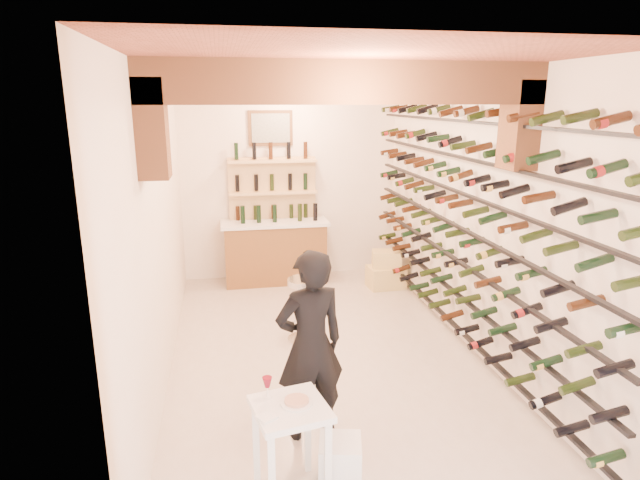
{
  "coord_description": "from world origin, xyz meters",
  "views": [
    {
      "loc": [
        -1.09,
        -5.56,
        2.88
      ],
      "look_at": [
        0.0,
        0.3,
        1.3
      ],
      "focal_mm": 29.74,
      "sensor_mm": 36.0,
      "label": 1
    }
  ],
  "objects_px": {
    "wine_rack": "(455,220)",
    "person": "(310,345)",
    "white_stool": "(340,464)",
    "chrome_barstool": "(304,305)",
    "crate_lower": "(386,277)",
    "tasting_table": "(290,422)",
    "back_counter": "(275,250)"
  },
  "relations": [
    {
      "from": "person",
      "to": "crate_lower",
      "type": "height_order",
      "value": "person"
    },
    {
      "from": "back_counter",
      "to": "tasting_table",
      "type": "xyz_separation_m",
      "value": [
        -0.38,
        -4.85,
        0.08
      ]
    },
    {
      "from": "wine_rack",
      "to": "tasting_table",
      "type": "bearing_deg",
      "value": -135.16
    },
    {
      "from": "tasting_table",
      "to": "white_stool",
      "type": "relative_size",
      "value": 2.3
    },
    {
      "from": "wine_rack",
      "to": "back_counter",
      "type": "relative_size",
      "value": 3.35
    },
    {
      "from": "tasting_table",
      "to": "white_stool",
      "type": "distance_m",
      "value": 0.56
    },
    {
      "from": "crate_lower",
      "to": "white_stool",
      "type": "bearing_deg",
      "value": -111.72
    },
    {
      "from": "crate_lower",
      "to": "back_counter",
      "type": "bearing_deg",
      "value": 160.83
    },
    {
      "from": "back_counter",
      "to": "white_stool",
      "type": "distance_m",
      "value": 4.85
    },
    {
      "from": "person",
      "to": "crate_lower",
      "type": "xyz_separation_m",
      "value": [
        1.8,
        3.53,
        -0.68
      ]
    },
    {
      "from": "wine_rack",
      "to": "white_stool",
      "type": "bearing_deg",
      "value": -129.99
    },
    {
      "from": "wine_rack",
      "to": "chrome_barstool",
      "type": "height_order",
      "value": "wine_rack"
    },
    {
      "from": "back_counter",
      "to": "white_stool",
      "type": "xyz_separation_m",
      "value": [
        -0.01,
        -4.84,
        -0.33
      ]
    },
    {
      "from": "wine_rack",
      "to": "back_counter",
      "type": "xyz_separation_m",
      "value": [
        -1.83,
        2.65,
        -1.02
      ]
    },
    {
      "from": "tasting_table",
      "to": "chrome_barstool",
      "type": "relative_size",
      "value": 1.14
    },
    {
      "from": "back_counter",
      "to": "chrome_barstool",
      "type": "bearing_deg",
      "value": -87.04
    },
    {
      "from": "white_stool",
      "to": "chrome_barstool",
      "type": "height_order",
      "value": "chrome_barstool"
    },
    {
      "from": "chrome_barstool",
      "to": "back_counter",
      "type": "bearing_deg",
      "value": 92.96
    },
    {
      "from": "back_counter",
      "to": "chrome_barstool",
      "type": "distance_m",
      "value": 2.26
    },
    {
      "from": "tasting_table",
      "to": "crate_lower",
      "type": "xyz_separation_m",
      "value": [
        2.07,
        4.26,
        -0.45
      ]
    },
    {
      "from": "white_stool",
      "to": "wine_rack",
      "type": "bearing_deg",
      "value": 50.01
    },
    {
      "from": "person",
      "to": "crate_lower",
      "type": "distance_m",
      "value": 4.02
    },
    {
      "from": "tasting_table",
      "to": "person",
      "type": "relative_size",
      "value": 0.54
    },
    {
      "from": "back_counter",
      "to": "chrome_barstool",
      "type": "xyz_separation_m",
      "value": [
        0.12,
        -2.26,
        -0.07
      ]
    },
    {
      "from": "back_counter",
      "to": "person",
      "type": "distance_m",
      "value": 4.13
    },
    {
      "from": "wine_rack",
      "to": "person",
      "type": "relative_size",
      "value": 3.36
    },
    {
      "from": "back_counter",
      "to": "crate_lower",
      "type": "bearing_deg",
      "value": -19.17
    },
    {
      "from": "tasting_table",
      "to": "white_stool",
      "type": "bearing_deg",
      "value": -9.45
    },
    {
      "from": "wine_rack",
      "to": "tasting_table",
      "type": "xyz_separation_m",
      "value": [
        -2.21,
        -2.2,
        -0.93
      ]
    },
    {
      "from": "wine_rack",
      "to": "person",
      "type": "distance_m",
      "value": 2.54
    },
    {
      "from": "person",
      "to": "crate_lower",
      "type": "relative_size",
      "value": 3.02
    },
    {
      "from": "tasting_table",
      "to": "chrome_barstool",
      "type": "distance_m",
      "value": 2.65
    }
  ]
}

